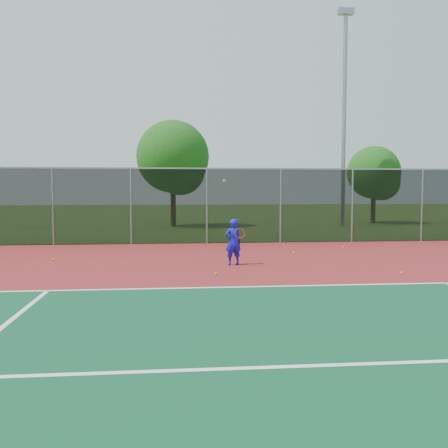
# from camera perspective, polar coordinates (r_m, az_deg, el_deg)

# --- Properties ---
(ground) EXTENTS (120.00, 120.00, 0.00)m
(ground) POSITION_cam_1_polar(r_m,az_deg,el_deg) (9.25, 22.33, -10.16)
(ground) COLOR #305518
(ground) RESTS_ON ground
(court_apron) EXTENTS (30.00, 20.00, 0.02)m
(court_apron) POSITION_cam_1_polar(r_m,az_deg,el_deg) (11.01, 17.42, -7.72)
(court_apron) COLOR maroon
(court_apron) RESTS_ON ground
(fence_back) EXTENTS (30.00, 0.06, 3.03)m
(fence_back) POSITION_cam_1_polar(r_m,az_deg,el_deg) (20.37, 6.47, 2.20)
(fence_back) COLOR black
(fence_back) RESTS_ON court_apron
(tennis_player) EXTENTS (0.59, 0.63, 2.46)m
(tennis_player) POSITION_cam_1_polar(r_m,az_deg,el_deg) (14.39, 1.05, -2.03)
(tennis_player) COLOR #1615CC
(tennis_player) RESTS_ON court_apron
(practice_ball_0) EXTENTS (0.07, 0.07, 0.07)m
(practice_ball_0) POSITION_cam_1_polar(r_m,az_deg,el_deg) (12.77, -0.93, -5.71)
(practice_ball_0) COLOR #B8CD17
(practice_ball_0) RESTS_ON court_apron
(practice_ball_1) EXTENTS (0.07, 0.07, 0.07)m
(practice_ball_1) POSITION_cam_1_polar(r_m,az_deg,el_deg) (17.12, 7.99, -3.24)
(practice_ball_1) COLOR #B8CD17
(practice_ball_1) RESTS_ON court_apron
(practice_ball_2) EXTENTS (0.07, 0.07, 0.07)m
(practice_ball_2) POSITION_cam_1_polar(r_m,az_deg,el_deg) (16.14, -18.91, -3.86)
(practice_ball_2) COLOR #B8CD17
(practice_ball_2) RESTS_ON court_apron
(practice_ball_3) EXTENTS (0.07, 0.07, 0.07)m
(practice_ball_3) POSITION_cam_1_polar(r_m,az_deg,el_deg) (19.02, 13.47, -2.58)
(practice_ball_3) COLOR #B8CD17
(practice_ball_3) RESTS_ON court_apron
(practice_ball_6) EXTENTS (0.07, 0.07, 0.07)m
(practice_ball_6) POSITION_cam_1_polar(r_m,az_deg,el_deg) (13.70, 19.64, -5.28)
(practice_ball_6) COLOR #B8CD17
(practice_ball_6) RESTS_ON court_apron
(floodlight_n) EXTENTS (0.90, 0.40, 12.47)m
(floodlight_n) POSITION_cam_1_polar(r_m,az_deg,el_deg) (30.42, 13.58, 13.04)
(floodlight_n) COLOR gray
(floodlight_n) RESTS_ON ground
(tree_back_left) EXTENTS (4.18, 4.18, 6.14)m
(tree_back_left) POSITION_cam_1_polar(r_m,az_deg,el_deg) (28.99, -5.67, 7.30)
(tree_back_left) COLOR #352013
(tree_back_left) RESTS_ON ground
(tree_back_mid) EXTENTS (3.34, 3.34, 4.90)m
(tree_back_mid) POSITION_cam_1_polar(r_m,az_deg,el_deg) (33.05, 16.95, 5.39)
(tree_back_mid) COLOR #352013
(tree_back_mid) RESTS_ON ground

